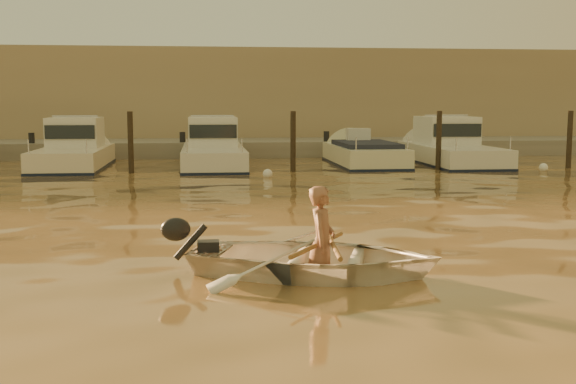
{
  "coord_description": "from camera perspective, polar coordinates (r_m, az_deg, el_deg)",
  "views": [
    {
      "loc": [
        -3.2,
        -9.96,
        2.31
      ],
      "look_at": [
        -1.73,
        2.39,
        0.75
      ],
      "focal_mm": 45.0,
      "sensor_mm": 36.0,
      "label": 1
    }
  ],
  "objects": [
    {
      "name": "moored_boat_3",
      "position": [
        26.71,
        6.03,
        2.64
      ],
      "size": [
        2.18,
        6.26,
        0.95
      ],
      "primitive_type": null,
      "color": "beige",
      "rests_on": "ground_plane"
    },
    {
      "name": "fender_c",
      "position": [
        22.23,
        -1.62,
        1.44
      ],
      "size": [
        0.3,
        0.3,
        0.3
      ],
      "primitive_type": "sphere",
      "color": "silver",
      "rests_on": "ground_plane"
    },
    {
      "name": "piling_2",
      "position": [
        23.99,
        0.4,
        3.78
      ],
      "size": [
        0.18,
        0.18,
        2.2
      ],
      "primitive_type": "cylinder",
      "color": "#2D2319",
      "rests_on": "ground_plane"
    },
    {
      "name": "piling_1",
      "position": [
        23.92,
        -12.33,
        3.61
      ],
      "size": [
        0.18,
        0.18,
        2.2
      ],
      "primitive_type": "cylinder",
      "color": "#2D2319",
      "rests_on": "ground_plane"
    },
    {
      "name": "quay",
      "position": [
        31.7,
        -0.99,
        3.25
      ],
      "size": [
        52.0,
        4.0,
        1.0
      ],
      "primitive_type": "cube",
      "color": "gray",
      "rests_on": "ground_plane"
    },
    {
      "name": "moored_boat_1",
      "position": [
        26.4,
        -16.61,
        3.2
      ],
      "size": [
        2.19,
        6.54,
        1.75
      ],
      "primitive_type": null,
      "color": "beige",
      "rests_on": "ground_plane"
    },
    {
      "name": "moored_boat_4",
      "position": [
        27.61,
        12.78,
        3.48
      ],
      "size": [
        2.35,
        7.2,
        1.75
      ],
      "primitive_type": null,
      "color": "silver",
      "rests_on": "ground_plane"
    },
    {
      "name": "fender_d",
      "position": [
        24.81,
        9.37,
        1.95
      ],
      "size": [
        0.3,
        0.3,
        0.3
      ],
      "primitive_type": "sphere",
      "color": "#C37C17",
      "rests_on": "ground_plane"
    },
    {
      "name": "oar_port",
      "position": [
        9.62,
        3.59,
        -4.2
      ],
      "size": [
        0.27,
        2.1,
        0.13
      ],
      "primitive_type": "cylinder",
      "rotation": [
        1.54,
        0.0,
        -0.1
      ],
      "color": "brown",
      "rests_on": "dinghy"
    },
    {
      "name": "piling_3",
      "position": [
        25.11,
        11.82,
        3.78
      ],
      "size": [
        0.18,
        0.18,
        2.2
      ],
      "primitive_type": "cylinder",
      "color": "#2D2319",
      "rests_on": "ground_plane"
    },
    {
      "name": "oar_starboard",
      "position": [
        9.65,
        2.41,
        -4.16
      ],
      "size": [
        1.03,
        1.89,
        0.13
      ],
      "primitive_type": "cylinder",
      "rotation": [
        1.54,
        0.0,
        -0.48
      ],
      "color": "brown",
      "rests_on": "dinghy"
    },
    {
      "name": "fender_e",
      "position": [
        25.83,
        19.54,
        1.83
      ],
      "size": [
        0.3,
        0.3,
        0.3
      ],
      "primitive_type": "sphere",
      "color": "white",
      "rests_on": "ground_plane"
    },
    {
      "name": "waterfront_building",
      "position": [
        37.1,
        -1.86,
        7.29
      ],
      "size": [
        46.0,
        7.0,
        4.8
      ],
      "primitive_type": "cube",
      "color": "#9E8466",
      "rests_on": "quay"
    },
    {
      "name": "fender_b",
      "position": [
        24.44,
        -16.97,
        1.65
      ],
      "size": [
        0.3,
        0.3,
        0.3
      ],
      "primitive_type": "sphere",
      "color": "orange",
      "rests_on": "ground_plane"
    },
    {
      "name": "dinghy",
      "position": [
        9.7,
        2.11,
        -5.27
      ],
      "size": [
        3.92,
        3.3,
        0.69
      ],
      "primitive_type": "imported",
      "rotation": [
        0.0,
        0.0,
        1.26
      ],
      "color": "silver",
      "rests_on": "ground_plane"
    },
    {
      "name": "piling_4",
      "position": [
        26.98,
        21.34,
        3.67
      ],
      "size": [
        0.18,
        0.18,
        2.2
      ],
      "primitive_type": "cylinder",
      "color": "#2D2319",
      "rests_on": "ground_plane"
    },
    {
      "name": "ground_plane",
      "position": [
        10.72,
        10.8,
        -5.43
      ],
      "size": [
        160.0,
        160.0,
        0.0
      ],
      "primitive_type": "plane",
      "color": "brown",
      "rests_on": "ground"
    },
    {
      "name": "person",
      "position": [
        9.64,
        2.7,
        -3.97
      ],
      "size": [
        0.51,
        0.63,
        1.51
      ],
      "primitive_type": "imported",
      "rotation": [
        0.0,
        0.0,
        1.26
      ],
      "color": "#925F49",
      "rests_on": "dinghy"
    },
    {
      "name": "moored_boat_2",
      "position": [
        26.02,
        -5.94,
        3.4
      ],
      "size": [
        2.16,
        7.28,
        1.75
      ],
      "primitive_type": null,
      "color": "silver",
      "rests_on": "ground_plane"
    },
    {
      "name": "outboard_motor",
      "position": [
        10.02,
        -6.43,
        -4.59
      ],
      "size": [
        0.98,
        0.65,
        0.7
      ],
      "primitive_type": null,
      "rotation": [
        0.0,
        0.0,
        -0.31
      ],
      "color": "black",
      "rests_on": "dinghy"
    }
  ]
}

